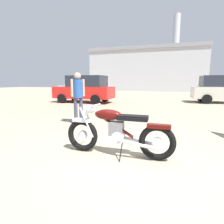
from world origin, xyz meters
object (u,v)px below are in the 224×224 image
vintage_motorcycle (117,132)px  bystander (78,93)px  silver_sedan_mid (223,89)px  pale_sedan_back (84,87)px  dark_sedan_left (85,89)px

vintage_motorcycle → bystander: bearing=-47.6°
silver_sedan_mid → pale_sedan_back: size_ratio=1.01×
bystander → dark_sedan_left: size_ratio=0.42×
vintage_motorcycle → silver_sedan_mid: size_ratio=0.52×
vintage_motorcycle → pale_sedan_back: size_ratio=0.53×
dark_sedan_left → silver_sedan_mid: (8.76, 2.31, 0.00)m
bystander → silver_sedan_mid: bearing=97.5°
bystander → pale_sedan_back: size_ratio=0.42×
bystander → silver_sedan_mid: size_ratio=0.42×
silver_sedan_mid → pale_sedan_back: bearing=173.9°
vintage_motorcycle → silver_sedan_mid: (4.31, 10.40, 0.47)m
silver_sedan_mid → pale_sedan_back: 10.29m
pale_sedan_back → silver_sedan_mid: bearing=175.8°
bystander → pale_sedan_back: 9.76m
bystander → dark_sedan_left: 6.44m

